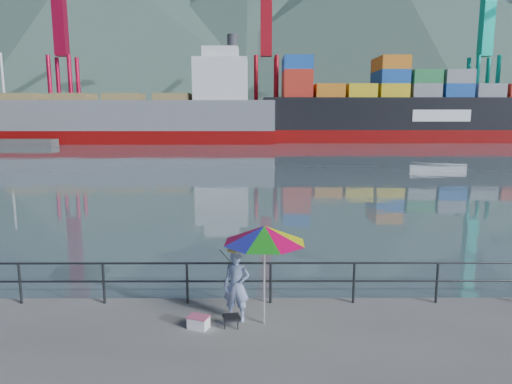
# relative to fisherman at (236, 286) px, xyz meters

# --- Properties ---
(harbor_water) EXTENTS (500.00, 280.00, 0.00)m
(harbor_water) POSITION_rel_fisherman_xyz_m (-2.22, 129.22, -0.79)
(harbor_water) COLOR slate
(harbor_water) RESTS_ON ground
(far_dock) EXTENTS (200.00, 40.00, 0.40)m
(far_dock) POSITION_rel_fisherman_xyz_m (7.78, 92.22, -0.79)
(far_dock) COLOR #514F4C
(far_dock) RESTS_ON ground
(guardrail) EXTENTS (22.00, 0.06, 1.03)m
(guardrail) POSITION_rel_fisherman_xyz_m (-2.22, 0.92, -0.27)
(guardrail) COLOR #2D3033
(guardrail) RESTS_ON ground
(mountains) EXTENTS (600.00, 332.80, 80.00)m
(mountains) POSITION_rel_fisherman_xyz_m (36.60, 206.97, 34.76)
(mountains) COLOR #385147
(mountains) RESTS_ON ground
(port_cranes) EXTENTS (116.00, 28.00, 38.40)m
(port_cranes) POSITION_rel_fisherman_xyz_m (28.78, 83.22, 15.21)
(port_cranes) COLOR red
(port_cranes) RESTS_ON ground
(container_stacks) EXTENTS (58.00, 8.40, 7.80)m
(container_stacks) POSITION_rel_fisherman_xyz_m (30.78, 93.22, 2.18)
(container_stacks) COLOR #267F3F
(container_stacks) RESTS_ON ground
(fisherman) EXTENTS (0.64, 0.48, 1.58)m
(fisherman) POSITION_rel_fisherman_xyz_m (0.00, 0.00, 0.00)
(fisherman) COLOR #34509D
(fisherman) RESTS_ON ground
(beach_umbrella) EXTENTS (2.29, 2.29, 2.19)m
(beach_umbrella) POSITION_rel_fisherman_xyz_m (0.60, -0.18, 1.21)
(beach_umbrella) COLOR white
(beach_umbrella) RESTS_ON ground
(folding_stool) EXTENTS (0.42, 0.42, 0.23)m
(folding_stool) POSITION_rel_fisherman_xyz_m (-0.10, -0.32, -0.67)
(folding_stool) COLOR black
(folding_stool) RESTS_ON ground
(cooler_bag) EXTENTS (0.49, 0.41, 0.24)m
(cooler_bag) POSITION_rel_fisherman_xyz_m (-0.80, -0.40, -0.67)
(cooler_bag) COLOR white
(cooler_bag) RESTS_ON ground
(fishing_rod) EXTENTS (0.54, 1.78, 1.30)m
(fishing_rod) POSITION_rel_fisherman_xyz_m (-0.11, 1.08, -0.79)
(fishing_rod) COLOR black
(fishing_rod) RESTS_ON ground
(bulk_carrier) EXTENTS (50.33, 8.71, 14.50)m
(bulk_carrier) POSITION_rel_fisherman_xyz_m (-19.36, 70.46, 3.35)
(bulk_carrier) COLOR #740706
(bulk_carrier) RESTS_ON ground
(container_ship) EXTENTS (61.36, 10.23, 18.10)m
(container_ship) POSITION_rel_fisherman_xyz_m (34.33, 74.90, 5.03)
(container_ship) COLOR #740706
(container_ship) RESTS_ON ground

